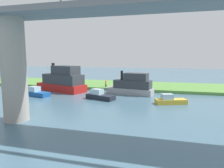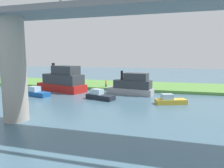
{
  "view_description": "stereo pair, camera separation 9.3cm",
  "coord_description": "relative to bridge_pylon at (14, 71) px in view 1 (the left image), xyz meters",
  "views": [
    {
      "loc": [
        -8.65,
        35.62,
        6.37
      ],
      "look_at": [
        -0.42,
        5.0,
        2.0
      ],
      "focal_mm": 31.82,
      "sensor_mm": 36.0,
      "label": 1
    },
    {
      "loc": [
        -8.74,
        35.59,
        6.37
      ],
      "look_at": [
        -0.42,
        5.0,
        2.0
      ],
      "focal_mm": 31.82,
      "sensor_mm": 36.0,
      "label": 2
    }
  ],
  "objects": [
    {
      "name": "bridge_span",
      "position": [
        0.0,
        -0.02,
        5.52
      ],
      "size": [
        59.9,
        4.3,
        3.25
      ],
      "color": "slate",
      "rests_on": "bridge_pylon"
    },
    {
      "name": "mooring_post",
      "position": [
        -8.8,
        -20.17,
        -4.04
      ],
      "size": [
        0.2,
        0.2,
        0.97
      ],
      "primitive_type": "cylinder",
      "color": "brown",
      "rests_on": "grassy_bank"
    },
    {
      "name": "grassy_bank",
      "position": [
        -5.65,
        -25.4,
        -4.77
      ],
      "size": [
        80.0,
        12.0,
        0.5
      ],
      "primitive_type": "cube",
      "color": "#5B9342",
      "rests_on": "ground"
    },
    {
      "name": "motorboat_white",
      "position": [
        -8.84,
        -17.02,
        -3.55
      ],
      "size": [
        8.12,
        3.89,
        3.98
      ],
      "color": "#99999E",
      "rests_on": "ground"
    },
    {
      "name": "ground_plane",
      "position": [
        -5.65,
        -19.4,
        -5.02
      ],
      "size": [
        160.0,
        160.0,
        0.0
      ],
      "primitive_type": "plane",
      "color": "#476B7F"
    },
    {
      "name": "riverboat_paddlewheel",
      "position": [
        5.96,
        -11.41,
        -4.48
      ],
      "size": [
        4.84,
        2.77,
        1.52
      ],
      "color": "#195199",
      "rests_on": "ground"
    },
    {
      "name": "bridge_pylon",
      "position": [
        0.0,
        0.0,
        0.0
      ],
      "size": [
        2.37,
        2.37,
        10.05
      ],
      "primitive_type": "cylinder",
      "color": "#9E998E",
      "rests_on": "ground"
    },
    {
      "name": "pontoon_yellow",
      "position": [
        -15.06,
        -11.35,
        -4.53
      ],
      "size": [
        4.39,
        2.79,
        1.38
      ],
      "color": "gold",
      "rests_on": "ground"
    },
    {
      "name": "person_on_bank",
      "position": [
        -3.16,
        -20.6,
        -3.82
      ],
      "size": [
        0.38,
        0.38,
        1.39
      ],
      "color": "#2D334C",
      "rests_on": "grassy_bank"
    },
    {
      "name": "houseboat_blue",
      "position": [
        -4.84,
        -11.76,
        -4.49
      ],
      "size": [
        4.8,
        3.01,
        1.51
      ],
      "color": "#1E232D",
      "rests_on": "ground"
    },
    {
      "name": "motorboat_red",
      "position": [
        4.24,
        -16.85,
        -3.1
      ],
      "size": [
        10.69,
        6.55,
        5.19
      ],
      "color": "red",
      "rests_on": "ground"
    }
  ]
}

